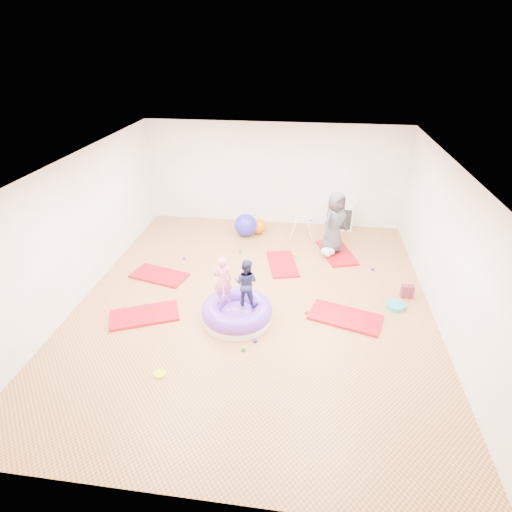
# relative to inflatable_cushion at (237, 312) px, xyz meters

# --- Properties ---
(room) EXTENTS (7.01, 8.01, 2.81)m
(room) POSITION_rel_inflatable_cushion_xyz_m (0.24, 0.60, 1.24)
(room) COLOR tan
(room) RESTS_ON ground
(gym_mat_front_left) EXTENTS (1.43, 1.10, 0.05)m
(gym_mat_front_left) POSITION_rel_inflatable_cushion_xyz_m (-1.79, -0.16, -0.14)
(gym_mat_front_left) COLOR #C90500
(gym_mat_front_left) RESTS_ON ground
(gym_mat_mid_left) EXTENTS (1.35, 0.90, 0.05)m
(gym_mat_mid_left) POSITION_rel_inflatable_cushion_xyz_m (-2.00, 1.28, -0.14)
(gym_mat_mid_left) COLOR #C90500
(gym_mat_mid_left) RESTS_ON ground
(gym_mat_center_back) EXTENTS (0.87, 1.31, 0.05)m
(gym_mat_center_back) POSITION_rel_inflatable_cushion_xyz_m (0.70, 2.16, -0.14)
(gym_mat_center_back) COLOR #C90500
(gym_mat_center_back) RESTS_ON ground
(gym_mat_right) EXTENTS (1.47, 1.02, 0.06)m
(gym_mat_right) POSITION_rel_inflatable_cushion_xyz_m (2.04, 0.29, -0.14)
(gym_mat_right) COLOR #C90500
(gym_mat_right) RESTS_ON ground
(gym_mat_rear_right) EXTENTS (1.03, 1.47, 0.06)m
(gym_mat_rear_right) POSITION_rel_inflatable_cushion_xyz_m (1.99, 2.90, -0.14)
(gym_mat_rear_right) COLOR #C90500
(gym_mat_rear_right) RESTS_ON ground
(inflatable_cushion) EXTENTS (1.34, 1.34, 0.42)m
(inflatable_cushion) POSITION_rel_inflatable_cushion_xyz_m (0.00, 0.00, 0.00)
(inflatable_cushion) COLOR white
(inflatable_cushion) RESTS_ON ground
(child_pink) EXTENTS (0.40, 0.32, 0.96)m
(child_pink) POSITION_rel_inflatable_cushion_xyz_m (-0.26, 0.06, 0.70)
(child_pink) COLOR pink
(child_pink) RESTS_ON inflatable_cushion
(child_navy) EXTENTS (0.51, 0.44, 0.94)m
(child_navy) POSITION_rel_inflatable_cushion_xyz_m (0.17, 0.05, 0.69)
(child_navy) COLOR navy
(child_navy) RESTS_ON inflatable_cushion
(adult_caregiver) EXTENTS (0.86, 0.88, 1.53)m
(adult_caregiver) POSITION_rel_inflatable_cushion_xyz_m (1.86, 2.93, 0.65)
(adult_caregiver) COLOR #424145
(adult_caregiver) RESTS_ON gym_mat_rear_right
(infant) EXTENTS (0.34, 0.35, 0.20)m
(infant) POSITION_rel_inflatable_cushion_xyz_m (1.75, 2.65, -0.01)
(infant) COLOR #C4E6FC
(infant) RESTS_ON gym_mat_rear_right
(ball_pit_balls) EXTENTS (4.74, 3.56, 0.08)m
(ball_pit_balls) POSITION_rel_inflatable_cushion_xyz_m (0.19, 1.10, -0.13)
(ball_pit_balls) COLOR #277A2E
(ball_pit_balls) RESTS_ON ground
(exercise_ball_blue) EXTENTS (0.61, 0.61, 0.61)m
(exercise_ball_blue) POSITION_rel_inflatable_cushion_xyz_m (-0.41, 3.62, 0.14)
(exercise_ball_blue) COLOR #2724BF
(exercise_ball_blue) RESTS_ON ground
(exercise_ball_orange) EXTENTS (0.41, 0.41, 0.41)m
(exercise_ball_orange) POSITION_rel_inflatable_cushion_xyz_m (-0.08, 3.79, 0.04)
(exercise_ball_orange) COLOR #D56700
(exercise_ball_orange) RESTS_ON ground
(infant_play_gym) EXTENTS (0.60, 0.57, 0.46)m
(infant_play_gym) POSITION_rel_inflatable_cushion_xyz_m (1.08, 3.83, 0.14)
(infant_play_gym) COLOR white
(infant_play_gym) RESTS_ON ground
(cube_shelf) EXTENTS (0.68, 0.33, 0.68)m
(cube_shelf) POSITION_rel_inflatable_cushion_xyz_m (2.11, 4.39, 0.17)
(cube_shelf) COLOR white
(cube_shelf) RESTS_ON ground
(balance_disc) EXTENTS (0.38, 0.38, 0.08)m
(balance_disc) POSITION_rel_inflatable_cushion_xyz_m (3.05, 0.79, -0.12)
(balance_disc) COLOR teal
(balance_disc) RESTS_ON ground
(backpack) EXTENTS (0.25, 0.16, 0.28)m
(backpack) POSITION_rel_inflatable_cushion_xyz_m (3.34, 1.19, -0.03)
(backpack) COLOR #B72B4B
(backpack) RESTS_ON ground
(yellow_toy) EXTENTS (0.20, 0.20, 0.03)m
(yellow_toy) POSITION_rel_inflatable_cushion_xyz_m (-0.98, -1.57, -0.15)
(yellow_toy) COLOR #E9F710
(yellow_toy) RESTS_ON ground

